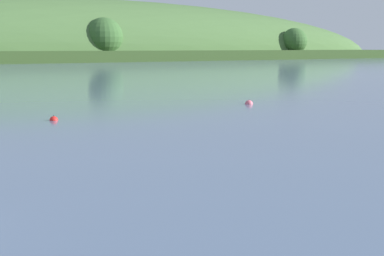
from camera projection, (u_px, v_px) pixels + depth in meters
The scene contains 3 objects.
far_shoreline_hill at pixel (87, 60), 237.39m from camera, with size 453.10×113.03×52.27m.
mooring_buoy_midchannel at pixel (249, 104), 53.51m from camera, with size 0.77×0.77×0.85m.
mooring_buoy_off_fishing_boat at pixel (54, 120), 41.57m from camera, with size 0.64×0.64×0.72m.
Camera 1 is at (-12.28, 8.94, 5.42)m, focal length 51.83 mm.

